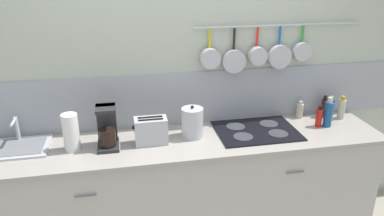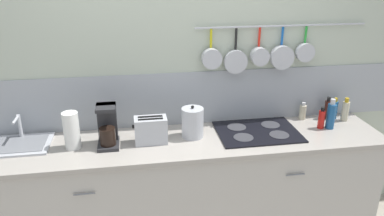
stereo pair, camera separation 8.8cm
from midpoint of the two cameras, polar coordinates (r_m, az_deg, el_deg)
wall_back at (r=2.97m, az=-0.73°, el=4.23°), size 7.20×0.16×2.60m
cabinet_base at (r=3.03m, az=0.26°, el=-12.97°), size 2.96×0.58×0.88m
countertop at (r=2.80m, az=0.27°, el=-5.27°), size 3.00×0.60×0.03m
sink_basin at (r=2.97m, az=-24.30°, el=-4.99°), size 0.47×0.35×0.19m
paper_towel_roll at (r=2.75m, az=-17.01°, el=-3.31°), size 0.11×0.11×0.27m
coffee_maker at (r=2.75m, az=-11.85°, el=-2.99°), size 0.15×0.21×0.30m
toaster at (r=2.73m, az=-5.36°, el=-3.39°), size 0.25×0.13×0.20m
kettle at (r=2.80m, az=0.99°, el=-2.24°), size 0.16×0.16×0.25m
cooktop at (r=2.96m, az=10.78°, el=-3.56°), size 0.63×0.47×0.01m
bottle_vinegar at (r=3.28m, az=17.25°, el=-0.55°), size 0.06×0.06×0.15m
bottle_dish_soap at (r=3.14m, az=19.88°, el=-1.59°), size 0.05×0.05×0.18m
bottle_cooking_wine at (r=3.16m, az=21.17°, el=-1.08°), size 0.07×0.07×0.25m
bottle_olive_oil at (r=3.35m, az=20.64°, el=-0.17°), size 0.05×0.05×0.19m
bottle_sesame_oil at (r=3.37m, az=21.60°, el=-0.21°), size 0.05×0.05×0.18m
bottle_hot_sauce at (r=3.36m, az=23.01°, el=-0.37°), size 0.06×0.06×0.20m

